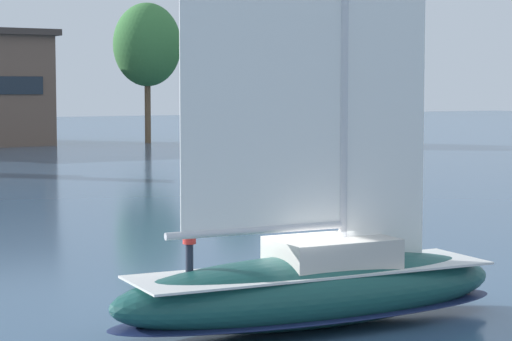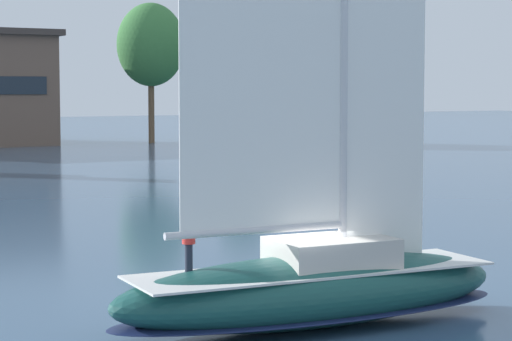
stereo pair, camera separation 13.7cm
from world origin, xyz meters
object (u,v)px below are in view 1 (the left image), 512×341
Objects in this scene: tree_shore_left at (147,45)px; sailboat_moored_near_marina at (267,142)px; tree_shore_center at (239,69)px; sailboat_main at (314,281)px.

sailboat_moored_near_marina is at bearing -73.69° from tree_shore_left.
tree_shore_center is 17.54m from sailboat_moored_near_marina.
tree_shore_left reaches higher than tree_shore_center.
sailboat_main is at bearing -111.75° from tree_shore_left.
tree_shore_left reaches higher than sailboat_moored_near_marina.
sailboat_moored_near_marina is (5.34, -18.24, -10.72)m from tree_shore_left.
tree_shore_center is at bearing -18.45° from tree_shore_left.
tree_shore_center is (10.43, -3.48, -2.72)m from tree_shore_left.
tree_shore_left is at bearing 68.25° from sailboat_main.
sailboat_main is 78.48m from sailboat_moored_near_marina.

